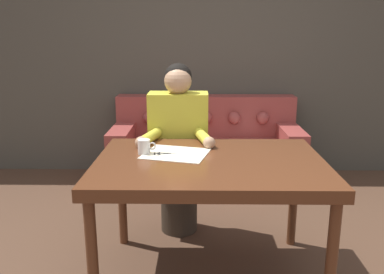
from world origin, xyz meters
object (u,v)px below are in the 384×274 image
Objects in this scene: dining_table at (210,172)px; mug at (144,147)px; person at (179,149)px; scissors at (166,154)px; couch at (206,153)px.

mug reaches higher than dining_table.
mug is at bearing 163.79° from dining_table.
person is 5.22× the size of scissors.
couch reaches higher than scissors.
couch is at bearing 75.30° from mug.
person is 11.41× the size of mug.
mug is (-0.14, 0.01, 0.04)m from scissors.
person is at bearing 108.87° from dining_table.
person reaches higher than scissors.
couch is at bearing 77.91° from person.
dining_table is 0.43m from mug.
dining_table is 0.67m from person.
scissors is at bearing -2.76° from mug.
couch is (0.01, 1.69, -0.39)m from dining_table.
dining_table is 11.91× the size of mug.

